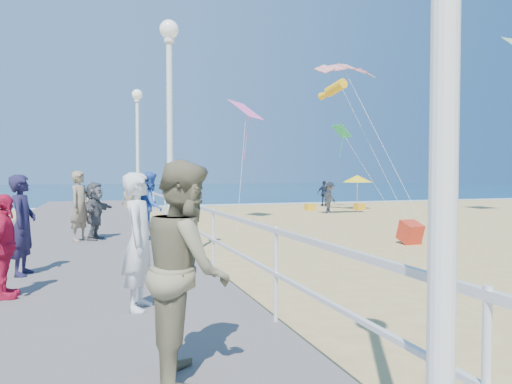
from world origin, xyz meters
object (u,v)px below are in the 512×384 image
object	(u,v)px
beach_walker_b	(324,193)
beach_walker_c	(130,198)
spectator_1	(187,269)
box_kite	(410,234)
beach_chair_right	(359,207)
beach_chair_left	(310,207)
spectator_0	(23,225)
lamp_post_far	(138,138)
woman_holding_toddler	(140,241)
toddler_held	(150,206)
spectator_5	(95,211)
beach_umbrella	(357,179)
spectator_3	(4,246)
spectator_6	(80,206)
beach_walker_a	(330,198)
lamp_post_mid	(170,109)

from	to	relation	value
beach_walker_b	beach_walker_c	bearing A→B (deg)	23.59
spectator_1	box_kite	xyz separation A→B (m)	(8.30, 7.75, -1.00)
beach_chair_right	beach_chair_left	bearing A→B (deg)	166.88
spectator_0	lamp_post_far	bearing A→B (deg)	-5.31
woman_holding_toddler	toddler_held	xyz separation A→B (m)	(0.15, 0.15, 0.43)
toddler_held	beach_chair_right	world-z (taller)	toddler_held
spectator_5	beach_umbrella	bearing A→B (deg)	-30.14
spectator_3	spectator_5	xyz separation A→B (m)	(1.15, 5.72, 0.04)
beach_walker_c	beach_chair_right	distance (m)	13.61
spectator_1	beach_umbrella	size ratio (longest dim) A/B	0.85
toddler_held	spectator_0	bearing A→B (deg)	55.08
woman_holding_toddler	spectator_1	distance (m)	2.12
spectator_6	beach_chair_left	size ratio (longest dim) A/B	3.29
beach_walker_c	beach_walker_a	bearing A→B (deg)	39.23
spectator_5	beach_walker_a	bearing A→B (deg)	-29.22
lamp_post_mid	beach_walker_a	bearing A→B (deg)	48.04
beach_walker_a	woman_holding_toddler	bearing A→B (deg)	-159.61
lamp_post_mid	beach_walker_c	bearing A→B (deg)	90.14
beach_chair_left	beach_umbrella	bearing A→B (deg)	-3.48
lamp_post_far	spectator_3	xyz separation A→B (m)	(-2.84, -12.86, -2.55)
woman_holding_toddler	beach_walker_a	xyz separation A→B (m)	(11.77, 16.81, -0.38)
beach_chair_right	beach_walker_b	bearing A→B (deg)	91.80
spectator_5	beach_walker_c	size ratio (longest dim) A/B	0.81
spectator_0	lamp_post_mid	bearing A→B (deg)	-42.10
lamp_post_mid	beach_walker_a	distance (m)	16.16
woman_holding_toddler	spectator_0	distance (m)	3.17
spectator_0	beach_walker_c	distance (m)	16.42
lamp_post_mid	box_kite	world-z (taller)	lamp_post_mid
toddler_held	spectator_5	xyz separation A→B (m)	(-0.71, 6.69, -0.53)
lamp_post_mid	box_kite	distance (m)	8.12
toddler_held	lamp_post_mid	bearing A→B (deg)	7.47
toddler_held	spectator_1	world-z (taller)	spectator_1
spectator_3	beach_chair_right	bearing A→B (deg)	-42.68
woman_holding_toddler	spectator_5	bearing A→B (deg)	23.63
beach_walker_c	lamp_post_far	bearing A→B (deg)	-39.53
spectator_1	beach_walker_c	xyz separation A→B (m)	(0.90, 20.96, -0.37)
toddler_held	spectator_1	xyz separation A→B (m)	(0.05, -2.26, -0.39)
lamp_post_mid	spectator_0	xyz separation A→B (m)	(-2.83, -2.30, -2.41)
spectator_1	beach_walker_b	bearing A→B (deg)	-23.81
toddler_held	woman_holding_toddler	bearing A→B (deg)	153.99
spectator_1	beach_umbrella	xyz separation A→B (m)	(14.63, 20.99, 0.61)
toddler_held	spectator_6	world-z (taller)	spectator_6
toddler_held	beach_walker_c	distance (m)	18.75
lamp_post_far	woman_holding_toddler	distance (m)	14.23
beach_walker_a	beach_chair_right	distance (m)	3.37
toddler_held	spectator_1	bearing A→B (deg)	-159.74
spectator_6	beach_walker_c	world-z (taller)	spectator_6
spectator_0	spectator_3	xyz separation A→B (m)	(-0.01, -1.55, -0.13)
lamp_post_mid	beach_walker_c	size ratio (longest dim) A/B	2.84
lamp_post_far	beach_umbrella	world-z (taller)	lamp_post_far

